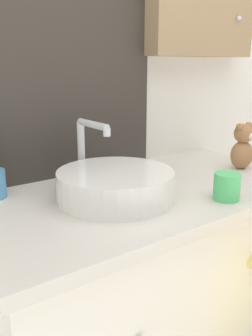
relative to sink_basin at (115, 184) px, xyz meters
The scene contains 5 objects.
wall_back 0.50m from the sink_basin, 65.26° to the left, with size 3.20×0.18×2.50m.
vanity_counter 0.51m from the sink_basin, ahead, with size 1.14×0.60×0.90m.
sink_basin is the anchor object (origin of this frame).
teddy_bear 0.58m from the sink_basin, ahead, with size 0.10×0.08×0.17m.
drinking_cup 0.33m from the sink_basin, 36.98° to the right, with size 0.08×0.08×0.08m, color #4CC670.
Camera 1 is at (-0.72, -0.56, 1.28)m, focal length 40.00 mm.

